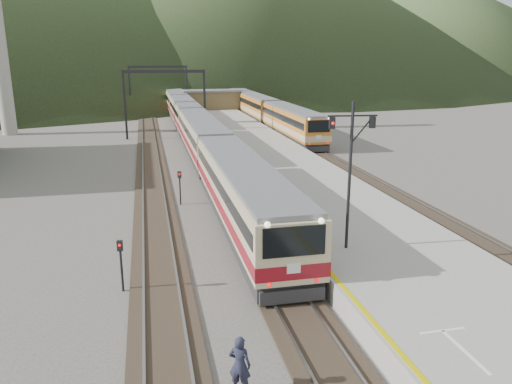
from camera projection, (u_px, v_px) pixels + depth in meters
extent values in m
cube|color=black|center=(206.00, 161.00, 46.51)|extent=(2.60, 200.00, 0.12)
cube|color=slate|center=(198.00, 161.00, 46.33)|extent=(0.10, 200.00, 0.14)
cube|color=slate|center=(213.00, 160.00, 46.63)|extent=(0.10, 200.00, 0.14)
cube|color=black|center=(151.00, 164.00, 45.47)|extent=(2.60, 200.00, 0.12)
cube|color=slate|center=(143.00, 163.00, 45.29)|extent=(0.10, 200.00, 0.14)
cube|color=slate|center=(159.00, 162.00, 45.59)|extent=(0.10, 200.00, 0.14)
cube|color=black|center=(322.00, 156.00, 48.89)|extent=(2.60, 200.00, 0.12)
cube|color=slate|center=(315.00, 155.00, 48.72)|extent=(0.10, 200.00, 0.14)
cube|color=slate|center=(329.00, 155.00, 49.02)|extent=(0.10, 200.00, 0.14)
cube|color=gray|center=(269.00, 158.00, 45.67)|extent=(8.00, 100.00, 1.00)
cube|color=black|center=(125.00, 105.00, 58.03)|extent=(0.25, 0.25, 8.00)
cube|color=black|center=(205.00, 104.00, 59.96)|extent=(0.25, 0.25, 8.00)
cube|color=black|center=(164.00, 71.00, 57.99)|extent=(9.30, 0.22, 0.35)
cube|color=black|center=(130.00, 91.00, 81.57)|extent=(0.25, 0.25, 8.00)
cube|color=black|center=(187.00, 90.00, 83.50)|extent=(0.25, 0.25, 8.00)
cube|color=black|center=(158.00, 67.00, 81.53)|extent=(9.30, 0.22, 0.35)
cube|color=brown|center=(211.00, 100.00, 82.83)|extent=(9.00, 4.00, 2.80)
cube|color=slate|center=(211.00, 91.00, 82.42)|extent=(9.40, 4.40, 0.30)
cone|color=#30451E|center=(404.00, 20.00, 222.81)|extent=(160.00, 160.00, 50.00)
cube|color=tan|center=(243.00, 192.00, 28.59)|extent=(3.01, 20.25, 3.68)
cube|color=tan|center=(202.00, 136.00, 48.12)|extent=(3.01, 20.25, 3.68)
cube|color=tan|center=(185.00, 113.00, 67.66)|extent=(3.01, 20.25, 3.68)
cube|color=tan|center=(175.00, 100.00, 87.19)|extent=(3.01, 20.25, 3.68)
cube|color=#BA6C23|center=(292.00, 123.00, 58.44)|extent=(2.79, 18.75, 3.40)
cube|color=#BA6C23|center=(256.00, 107.00, 76.57)|extent=(2.79, 18.75, 3.40)
cube|color=#BA6C23|center=(235.00, 97.00, 94.70)|extent=(2.79, 18.75, 3.40)
cylinder|color=black|center=(350.00, 177.00, 22.27)|extent=(0.14, 0.14, 6.70)
cube|color=black|center=(353.00, 116.00, 21.54)|extent=(2.19, 0.31, 0.07)
cube|color=black|center=(332.00, 123.00, 21.53)|extent=(0.27, 0.21, 0.50)
cube|color=black|center=(372.00, 122.00, 21.72)|extent=(0.27, 0.21, 0.50)
cylinder|color=black|center=(180.00, 190.00, 33.02)|extent=(0.10, 0.10, 2.00)
cube|color=black|center=(179.00, 175.00, 32.74)|extent=(0.26, 0.23, 0.45)
cylinder|color=black|center=(122.00, 269.00, 20.82)|extent=(0.10, 0.10, 2.00)
cube|color=black|center=(120.00, 246.00, 20.54)|extent=(0.25, 0.20, 0.45)
imported|color=#1D1F30|center=(240.00, 365.00, 14.52)|extent=(0.80, 0.71, 1.84)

